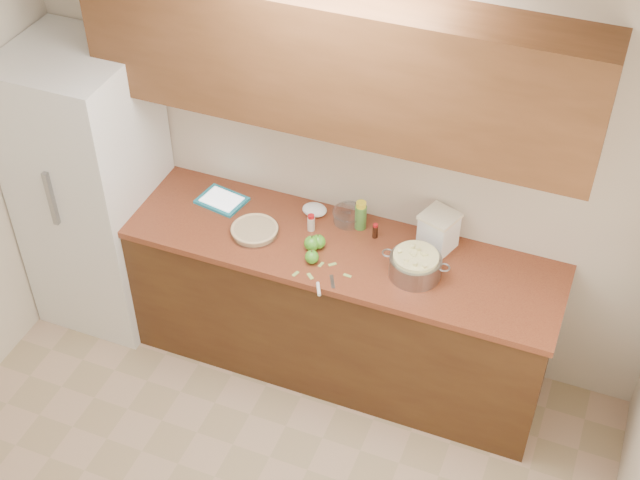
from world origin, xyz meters
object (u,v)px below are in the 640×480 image
at_px(pie, 255,230).
at_px(flour_canister, 438,231).
at_px(colander, 415,265).
at_px(tablet, 222,200).

height_order(pie, flour_canister, flour_canister).
distance_m(colander, tablet, 1.23).
relative_size(colander, flour_canister, 1.60).
relative_size(pie, colander, 0.74).
height_order(flour_canister, tablet, flour_canister).
bearing_deg(colander, flour_canister, 79.51).
xyz_separation_m(colander, flour_canister, (0.05, 0.26, 0.05)).
bearing_deg(colander, pie, -179.51).
bearing_deg(tablet, pie, -22.14).
relative_size(flour_canister, tablet, 0.78).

